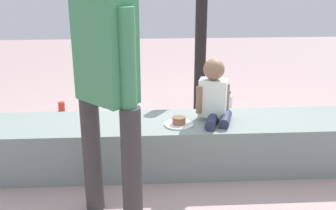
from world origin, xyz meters
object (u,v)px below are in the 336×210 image
at_px(child_seated, 214,94).
at_px(water_bottle_far_side, 112,134).
at_px(handbag_black_leather, 30,135).
at_px(adult_standing, 106,66).
at_px(cake_box_white, 118,121).
at_px(cake_plate, 179,122).
at_px(party_cup_red, 62,107).
at_px(gift_bag, 115,102).
at_px(water_bottle_near_gift, 229,102).

distance_m(child_seated, water_bottle_far_side, 1.05).
bearing_deg(handbag_black_leather, child_seated, -15.64).
xyz_separation_m(adult_standing, cake_box_white, (-0.06, 1.52, -0.92)).
distance_m(cake_plate, party_cup_red, 1.90).
relative_size(gift_bag, water_bottle_near_gift, 1.42).
bearing_deg(gift_bag, party_cup_red, 165.80).
relative_size(cake_plate, water_bottle_near_gift, 0.97).
distance_m(child_seated, water_bottle_near_gift, 1.39).
height_order(gift_bag, handbag_black_leather, gift_bag).
bearing_deg(cake_plate, gift_bag, 113.94).
xyz_separation_m(cake_box_white, handbag_black_leather, (-0.75, -0.40, 0.04)).
bearing_deg(gift_bag, water_bottle_far_side, -88.06).
bearing_deg(handbag_black_leather, party_cup_red, 84.29).
bearing_deg(water_bottle_far_side, cake_box_white, 86.01).
xyz_separation_m(adult_standing, gift_bag, (-0.11, 1.90, -0.85)).
bearing_deg(water_bottle_near_gift, water_bottle_far_side, -146.10).
distance_m(child_seated, gift_bag, 1.55).
xyz_separation_m(cake_plate, cake_box_white, (-0.52, 0.91, -0.33)).
bearing_deg(water_bottle_near_gift, party_cup_red, 176.13).
xyz_separation_m(adult_standing, water_bottle_near_gift, (1.13, 1.93, -0.89)).
relative_size(adult_standing, party_cup_red, 15.85).
bearing_deg(cake_box_white, gift_bag, 98.10).
height_order(child_seated, handbag_black_leather, child_seated).
bearing_deg(adult_standing, child_seated, 43.07).
bearing_deg(adult_standing, handbag_black_leather, 125.59).
xyz_separation_m(party_cup_red, handbag_black_leather, (-0.09, -0.93, 0.06)).
xyz_separation_m(adult_standing, cake_plate, (0.46, 0.61, -0.59)).
height_order(cake_plate, water_bottle_near_gift, cake_plate).
xyz_separation_m(water_bottle_near_gift, cake_box_white, (-1.19, -0.41, -0.03)).
bearing_deg(handbag_black_leather, cake_box_white, 27.91).
relative_size(child_seated, handbag_black_leather, 1.53).
xyz_separation_m(water_bottle_near_gift, water_bottle_far_side, (-1.22, -0.82, 0.00)).
height_order(child_seated, gift_bag, child_seated).
bearing_deg(water_bottle_near_gift, adult_standing, -120.38).
height_order(child_seated, adult_standing, adult_standing).
xyz_separation_m(adult_standing, water_bottle_far_side, (-0.08, 1.11, -0.89)).
bearing_deg(child_seated, adult_standing, -136.93).
relative_size(gift_bag, handbag_black_leather, 1.04).
bearing_deg(cake_box_white, water_bottle_far_side, -93.99).
xyz_separation_m(water_bottle_near_gift, handbag_black_leather, (-1.93, -0.81, 0.01)).
distance_m(adult_standing, handbag_black_leather, 1.64).
relative_size(water_bottle_far_side, party_cup_red, 2.23).
bearing_deg(handbag_black_leather, cake_plate, -22.10).
bearing_deg(cake_plate, water_bottle_near_gift, 63.24).
distance_m(party_cup_red, cake_box_white, 0.85).
xyz_separation_m(child_seated, water_bottle_far_side, (-0.82, 0.42, -0.49)).
bearing_deg(child_seated, party_cup_red, 136.70).
relative_size(cake_plate, handbag_black_leather, 0.71).
height_order(adult_standing, cake_plate, adult_standing).
bearing_deg(party_cup_red, water_bottle_near_gift, -3.87).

